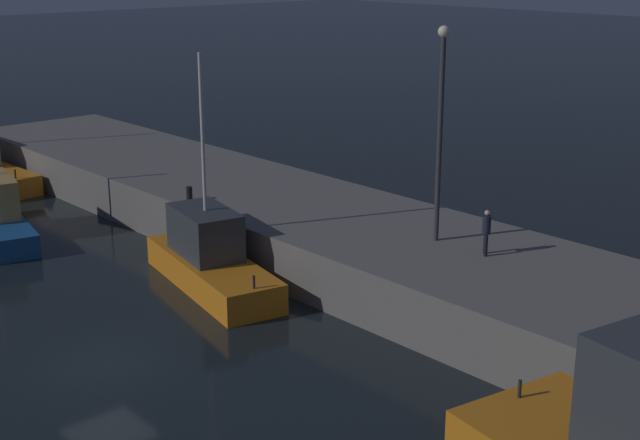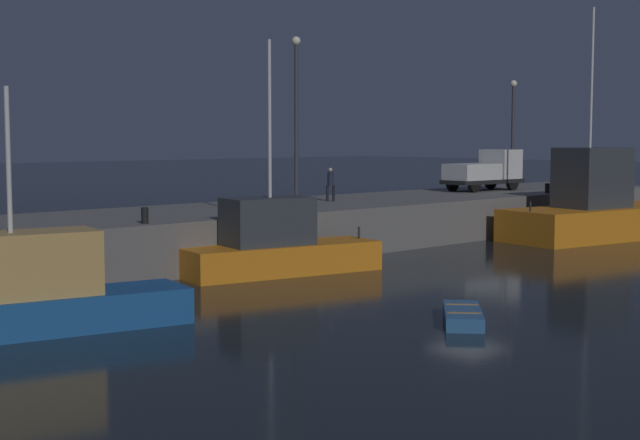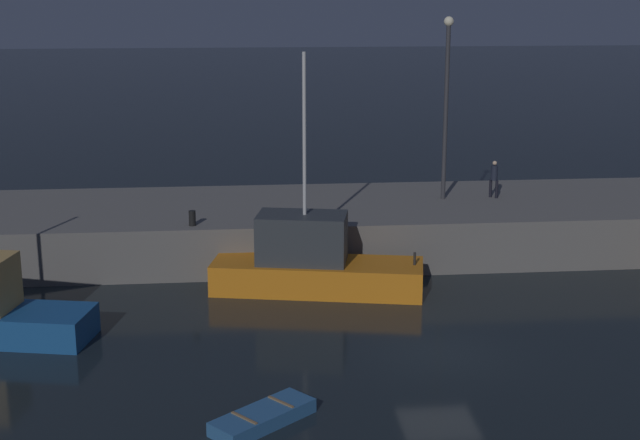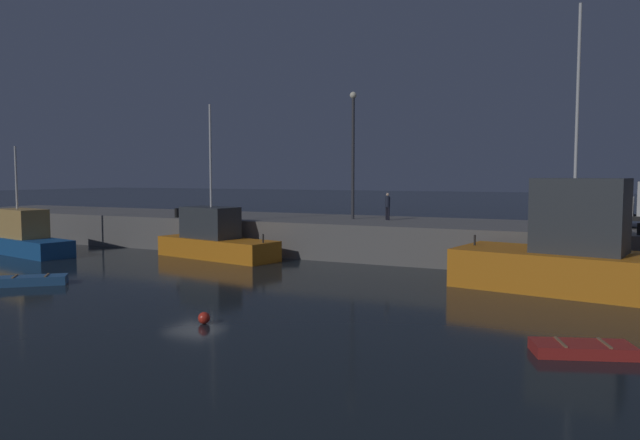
# 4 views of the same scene
# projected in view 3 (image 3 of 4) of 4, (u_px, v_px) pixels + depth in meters

# --- Properties ---
(ground_plane) EXTENTS (320.00, 320.00, 0.00)m
(ground_plane) POSITION_uv_depth(u_px,v_px,m) (441.00, 354.00, 29.66)
(ground_plane) COLOR black
(pier_quay) EXTENTS (62.18, 8.38, 2.19)m
(pier_quay) POSITION_uv_depth(u_px,v_px,m) (380.00, 225.00, 41.48)
(pier_quay) COLOR slate
(pier_quay) RESTS_ON ground
(fishing_trawler_red) EXTENTS (8.54, 4.10, 9.30)m
(fishing_trawler_red) POSITION_uv_depth(u_px,v_px,m) (312.00, 263.00, 35.62)
(fishing_trawler_red) COLOR orange
(fishing_trawler_red) RESTS_ON ground
(dinghy_orange_near) EXTENTS (3.05, 2.83, 0.44)m
(dinghy_orange_near) POSITION_uv_depth(u_px,v_px,m) (263.00, 417.00, 24.87)
(dinghy_orange_near) COLOR #2D6099
(dinghy_orange_near) RESTS_ON ground
(lamp_post_west) EXTENTS (0.44, 0.44, 8.20)m
(lamp_post_west) POSITION_uv_depth(u_px,v_px,m) (446.00, 95.00, 40.67)
(lamp_post_west) COLOR #38383D
(lamp_post_west) RESTS_ON pier_quay
(dockworker) EXTENTS (0.44, 0.44, 1.72)m
(dockworker) POSITION_uv_depth(u_px,v_px,m) (494.00, 177.00, 41.86)
(dockworker) COLOR black
(dockworker) RESTS_ON pier_quay
(bollard_central) EXTENTS (0.28, 0.28, 0.62)m
(bollard_central) POSITION_uv_depth(u_px,v_px,m) (192.00, 218.00, 37.03)
(bollard_central) COLOR black
(bollard_central) RESTS_ON pier_quay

